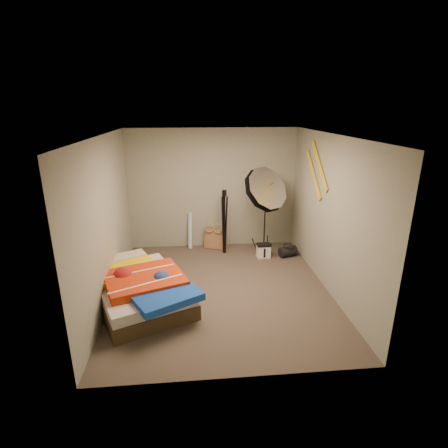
{
  "coord_description": "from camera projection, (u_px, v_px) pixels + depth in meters",
  "views": [
    {
      "loc": [
        -0.45,
        -5.14,
        2.89
      ],
      "look_at": [
        0.1,
        0.6,
        0.95
      ],
      "focal_mm": 28.0,
      "sensor_mm": 36.0,
      "label": 1
    }
  ],
  "objects": [
    {
      "name": "wall_right",
      "position": [
        330.0,
        215.0,
        5.57
      ],
      "size": [
        0.0,
        4.0,
        4.0
      ],
      "primitive_type": "plane",
      "rotation": [
        1.57,
        0.0,
        -1.57
      ],
      "color": "gray",
      "rests_on": "floor"
    },
    {
      "name": "wrapping_roll",
      "position": [
        190.0,
        231.0,
        7.44
      ],
      "size": [
        0.12,
        0.23,
        0.76
      ],
      "primitive_type": "cylinder",
      "rotation": [
        -0.17,
        0.0,
        -0.15
      ],
      "color": "#6E9CE0",
      "rests_on": "floor"
    },
    {
      "name": "bed",
      "position": [
        140.0,
        288.0,
        5.35
      ],
      "size": [
        1.89,
        2.11,
        0.52
      ],
      "color": "#3F311D",
      "rests_on": "floor"
    },
    {
      "name": "wall_left",
      "position": [
        106.0,
        222.0,
        5.26
      ],
      "size": [
        0.0,
        4.0,
        4.0
      ],
      "primitive_type": "plane",
      "rotation": [
        1.57,
        0.0,
        1.57
      ],
      "color": "gray",
      "rests_on": "floor"
    },
    {
      "name": "duffel_bag",
      "position": [
        288.0,
        251.0,
        7.08
      ],
      "size": [
        0.39,
        0.3,
        0.21
      ],
      "primitive_type": "cylinder",
      "rotation": [
        0.0,
        1.57,
        0.3
      ],
      "color": "black",
      "rests_on": "floor"
    },
    {
      "name": "wall_front",
      "position": [
        239.0,
        278.0,
        3.53
      ],
      "size": [
        3.5,
        0.0,
        3.5
      ],
      "primitive_type": "plane",
      "rotation": [
        -1.57,
        0.0,
        0.0
      ],
      "color": "gray",
      "rests_on": "floor"
    },
    {
      "name": "ceiling",
      "position": [
        221.0,
        135.0,
        5.02
      ],
      "size": [
        4.0,
        4.0,
        0.0
      ],
      "primitive_type": "plane",
      "rotation": [
        3.14,
        0.0,
        0.0
      ],
      "color": "silver",
      "rests_on": "wall_back"
    },
    {
      "name": "wall_stripe_upper",
      "position": [
        320.0,
        165.0,
        5.91
      ],
      "size": [
        0.02,
        0.91,
        0.78
      ],
      "primitive_type": "cube",
      "rotation": [
        0.7,
        0.0,
        0.0
      ],
      "color": "gold",
      "rests_on": "wall_right"
    },
    {
      "name": "tote_bag",
      "position": [
        215.0,
        239.0,
        7.46
      ],
      "size": [
        0.46,
        0.34,
        0.44
      ],
      "primitive_type": "cube",
      "rotation": [
        -0.14,
        0.0,
        -0.4
      ],
      "color": "#A27553",
      "rests_on": "floor"
    },
    {
      "name": "photo_umbrella",
      "position": [
        264.0,
        191.0,
        6.64
      ],
      "size": [
        0.92,
        1.04,
        1.92
      ],
      "color": "black",
      "rests_on": "floor"
    },
    {
      "name": "wall_back",
      "position": [
        213.0,
        189.0,
        7.3
      ],
      "size": [
        3.5,
        0.0,
        3.5
      ],
      "primitive_type": "plane",
      "rotation": [
        1.57,
        0.0,
        0.0
      ],
      "color": "gray",
      "rests_on": "floor"
    },
    {
      "name": "wall_stripe_lower",
      "position": [
        314.0,
        174.0,
        6.21
      ],
      "size": [
        0.02,
        0.91,
        0.78
      ],
      "primitive_type": "cube",
      "rotation": [
        0.7,
        0.0,
        0.0
      ],
      "color": "gold",
      "rests_on": "wall_right"
    },
    {
      "name": "floor",
      "position": [
        221.0,
        290.0,
        5.82
      ],
      "size": [
        4.0,
        4.0,
        0.0
      ],
      "primitive_type": "plane",
      "color": "#4A4238",
      "rests_on": "ground"
    },
    {
      "name": "camera_tripod",
      "position": [
        224.0,
        218.0,
        7.04
      ],
      "size": [
        0.1,
        0.1,
        1.34
      ],
      "color": "black",
      "rests_on": "floor"
    },
    {
      "name": "camera_case",
      "position": [
        263.0,
        251.0,
        7.03
      ],
      "size": [
        0.27,
        0.2,
        0.26
      ],
      "primitive_type": "cube",
      "rotation": [
        0.0,
        0.0,
        0.04
      ],
      "color": "white",
      "rests_on": "floor"
    }
  ]
}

